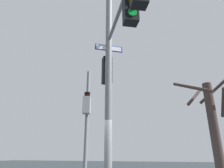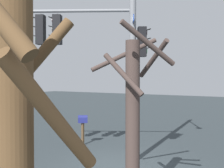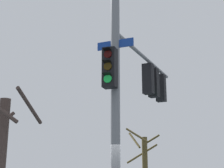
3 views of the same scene
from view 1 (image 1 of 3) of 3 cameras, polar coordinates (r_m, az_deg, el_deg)
main_signal_pole_assembly at (r=6.95m, az=2.07°, el=14.12°), size 3.40×6.43×9.99m
secondary_pole_assembly at (r=12.99m, az=-7.23°, el=-7.91°), size 0.62×0.85×6.85m
bare_tree_behind_pole at (r=8.58m, az=27.04°, el=-11.25°), size 2.30×2.31×4.45m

